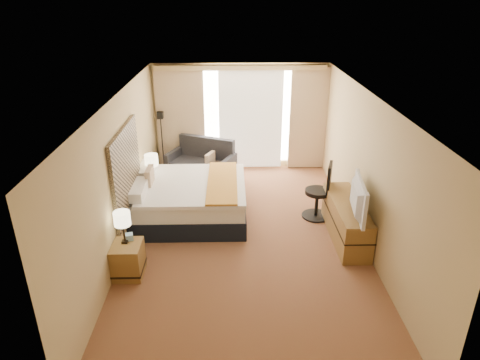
{
  "coord_description": "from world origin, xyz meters",
  "views": [
    {
      "loc": [
        -0.23,
        -6.71,
        4.15
      ],
      "look_at": [
        -0.08,
        0.4,
        0.99
      ],
      "focal_mm": 32.0,
      "sensor_mm": 36.0,
      "label": 1
    }
  ],
  "objects_px": {
    "nightstand_left": "(128,260)",
    "television": "(353,198)",
    "lamp_right": "(151,161)",
    "loveseat": "(202,166)",
    "nightstand_right": "(154,191)",
    "desk_chair": "(321,194)",
    "media_dresser": "(346,220)",
    "bed": "(190,199)",
    "floor_lamp": "(161,130)",
    "lamp_left": "(122,219)"
  },
  "relations": [
    {
      "from": "nightstand_right",
      "to": "desk_chair",
      "type": "xyz_separation_m",
      "value": [
        3.38,
        -0.68,
        0.24
      ]
    },
    {
      "from": "loveseat",
      "to": "television",
      "type": "height_order",
      "value": "television"
    },
    {
      "from": "media_dresser",
      "to": "lamp_left",
      "type": "relative_size",
      "value": 3.33
    },
    {
      "from": "nightstand_right",
      "to": "bed",
      "type": "xyz_separation_m",
      "value": [
        0.81,
        -0.6,
        0.11
      ]
    },
    {
      "from": "lamp_left",
      "to": "lamp_right",
      "type": "bearing_deg",
      "value": 88.84
    },
    {
      "from": "nightstand_left",
      "to": "desk_chair",
      "type": "height_order",
      "value": "desk_chair"
    },
    {
      "from": "nightstand_left",
      "to": "television",
      "type": "height_order",
      "value": "television"
    },
    {
      "from": "floor_lamp",
      "to": "lamp_left",
      "type": "distance_m",
      "value": 4.13
    },
    {
      "from": "floor_lamp",
      "to": "bed",
      "type": "bearing_deg",
      "value": -69.94
    },
    {
      "from": "bed",
      "to": "loveseat",
      "type": "distance_m",
      "value": 1.9
    },
    {
      "from": "desk_chair",
      "to": "lamp_left",
      "type": "relative_size",
      "value": 2.13
    },
    {
      "from": "desk_chair",
      "to": "lamp_right",
      "type": "xyz_separation_m",
      "value": [
        -3.36,
        0.62,
        0.48
      ]
    },
    {
      "from": "loveseat",
      "to": "bed",
      "type": "bearing_deg",
      "value": -70.26
    },
    {
      "from": "nightstand_left",
      "to": "lamp_left",
      "type": "relative_size",
      "value": 1.02
    },
    {
      "from": "media_dresser",
      "to": "desk_chair",
      "type": "bearing_deg",
      "value": 112.64
    },
    {
      "from": "nightstand_left",
      "to": "floor_lamp",
      "type": "bearing_deg",
      "value": 90.41
    },
    {
      "from": "lamp_left",
      "to": "desk_chair",
      "type": "bearing_deg",
      "value": 27.24
    },
    {
      "from": "floor_lamp",
      "to": "lamp_left",
      "type": "xyz_separation_m",
      "value": [
        -0.0,
        -4.13,
        -0.12
      ]
    },
    {
      "from": "loveseat",
      "to": "lamp_right",
      "type": "relative_size",
      "value": 3.02
    },
    {
      "from": "lamp_left",
      "to": "nightstand_right",
      "type": "bearing_deg",
      "value": 89.27
    },
    {
      "from": "nightstand_left",
      "to": "media_dresser",
      "type": "xyz_separation_m",
      "value": [
        3.7,
        1.05,
        0.07
      ]
    },
    {
      "from": "desk_chair",
      "to": "lamp_left",
      "type": "distance_m",
      "value": 3.86
    },
    {
      "from": "bed",
      "to": "lamp_right",
      "type": "height_order",
      "value": "lamp_right"
    },
    {
      "from": "nightstand_right",
      "to": "bed",
      "type": "distance_m",
      "value": 1.01
    },
    {
      "from": "lamp_right",
      "to": "loveseat",
      "type": "bearing_deg",
      "value": 55.7
    },
    {
      "from": "bed",
      "to": "floor_lamp",
      "type": "xyz_separation_m",
      "value": [
        -0.84,
        2.3,
        0.7
      ]
    },
    {
      "from": "nightstand_right",
      "to": "loveseat",
      "type": "xyz_separation_m",
      "value": [
        0.94,
        1.3,
        0.04
      ]
    },
    {
      "from": "nightstand_right",
      "to": "bed",
      "type": "height_order",
      "value": "bed"
    },
    {
      "from": "nightstand_right",
      "to": "floor_lamp",
      "type": "bearing_deg",
      "value": 91.01
    },
    {
      "from": "media_dresser",
      "to": "lamp_left",
      "type": "distance_m",
      "value": 3.91
    },
    {
      "from": "media_dresser",
      "to": "bed",
      "type": "height_order",
      "value": "bed"
    },
    {
      "from": "nightstand_left",
      "to": "nightstand_right",
      "type": "xyz_separation_m",
      "value": [
        0.0,
        2.5,
        0.0
      ]
    },
    {
      "from": "lamp_left",
      "to": "lamp_right",
      "type": "xyz_separation_m",
      "value": [
        0.05,
        2.37,
        0.02
      ]
    },
    {
      "from": "loveseat",
      "to": "lamp_right",
      "type": "xyz_separation_m",
      "value": [
        -0.93,
        -1.36,
        0.68
      ]
    },
    {
      "from": "nightstand_right",
      "to": "desk_chair",
      "type": "bearing_deg",
      "value": -11.37
    },
    {
      "from": "lamp_right",
      "to": "nightstand_left",
      "type": "bearing_deg",
      "value": -90.4
    },
    {
      "from": "loveseat",
      "to": "floor_lamp",
      "type": "xyz_separation_m",
      "value": [
        -0.97,
        0.4,
        0.77
      ]
    },
    {
      "from": "floor_lamp",
      "to": "television",
      "type": "bearing_deg",
      "value": -44.14
    },
    {
      "from": "bed",
      "to": "lamp_left",
      "type": "distance_m",
      "value": 2.1
    },
    {
      "from": "nightstand_left",
      "to": "lamp_left",
      "type": "bearing_deg",
      "value": 115.5
    },
    {
      "from": "nightstand_left",
      "to": "nightstand_right",
      "type": "distance_m",
      "value": 2.5
    },
    {
      "from": "nightstand_right",
      "to": "floor_lamp",
      "type": "height_order",
      "value": "floor_lamp"
    },
    {
      "from": "lamp_left",
      "to": "television",
      "type": "relative_size",
      "value": 0.5
    },
    {
      "from": "lamp_left",
      "to": "television",
      "type": "xyz_separation_m",
      "value": [
        3.68,
        0.56,
        0.04
      ]
    },
    {
      "from": "lamp_right",
      "to": "lamp_left",
      "type": "bearing_deg",
      "value": -91.16
    },
    {
      "from": "loveseat",
      "to": "desk_chair",
      "type": "distance_m",
      "value": 3.14
    },
    {
      "from": "television",
      "to": "lamp_right",
      "type": "bearing_deg",
      "value": 70.8
    },
    {
      "from": "desk_chair",
      "to": "bed",
      "type": "bearing_deg",
      "value": -164.81
    },
    {
      "from": "television",
      "to": "lamp_left",
      "type": "bearing_deg",
      "value": 105.98
    },
    {
      "from": "media_dresser",
      "to": "television",
      "type": "relative_size",
      "value": 1.67
    }
  ]
}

